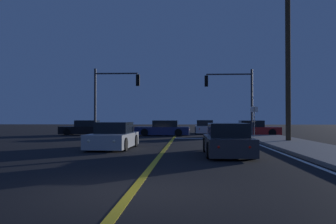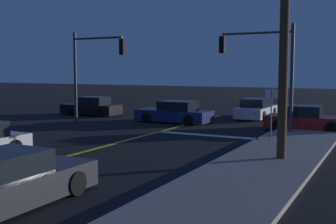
{
  "view_description": "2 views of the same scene",
  "coord_description": "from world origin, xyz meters",
  "px_view_note": "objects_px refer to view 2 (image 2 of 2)",
  "views": [
    {
      "loc": [
        1.21,
        -7.68,
        1.56
      ],
      "look_at": [
        -0.48,
        21.3,
        2.03
      ],
      "focal_mm": 39.34,
      "sensor_mm": 36.0,
      "label": 1
    },
    {
      "loc": [
        10.73,
        0.8,
        3.23
      ],
      "look_at": [
        0.95,
        19.53,
        1.16
      ],
      "focal_mm": 45.7,
      "sensor_mm": 36.0,
      "label": 2
    }
  ],
  "objects_px": {
    "car_side_waiting_charcoal": "(6,183)",
    "traffic_signal_far_left": "(93,63)",
    "utility_pole_right": "(285,5)",
    "car_lead_oncoming_navy": "(175,113)",
    "car_distant_tail_white": "(256,110)",
    "car_parked_curb_black": "(92,107)",
    "street_sign_corner": "(271,106)",
    "traffic_signal_near_right": "(264,61)",
    "car_far_approaching_red": "(306,120)"
  },
  "relations": [
    {
      "from": "car_side_waiting_charcoal",
      "to": "traffic_signal_far_left",
      "type": "xyz_separation_m",
      "value": [
        -7.77,
        13.5,
        3.08
      ]
    },
    {
      "from": "car_side_waiting_charcoal",
      "to": "utility_pole_right",
      "type": "bearing_deg",
      "value": 59.64
    },
    {
      "from": "car_lead_oncoming_navy",
      "to": "car_distant_tail_white",
      "type": "height_order",
      "value": "same"
    },
    {
      "from": "car_lead_oncoming_navy",
      "to": "car_parked_curb_black",
      "type": "xyz_separation_m",
      "value": [
        -7.24,
        1.04,
        -0.0
      ]
    },
    {
      "from": "car_parked_curb_black",
      "to": "street_sign_corner",
      "type": "distance_m",
      "value": 15.39
    },
    {
      "from": "car_lead_oncoming_navy",
      "to": "traffic_signal_near_right",
      "type": "distance_m",
      "value": 6.94
    },
    {
      "from": "car_side_waiting_charcoal",
      "to": "car_far_approaching_red",
      "type": "bearing_deg",
      "value": 76.27
    },
    {
      "from": "car_far_approaching_red",
      "to": "car_side_waiting_charcoal",
      "type": "bearing_deg",
      "value": -14.23
    },
    {
      "from": "car_far_approaching_red",
      "to": "car_parked_curb_black",
      "type": "height_order",
      "value": "same"
    },
    {
      "from": "car_side_waiting_charcoal",
      "to": "utility_pole_right",
      "type": "xyz_separation_m",
      "value": [
        4.62,
        8.01,
        4.87
      ]
    },
    {
      "from": "car_lead_oncoming_navy",
      "to": "car_far_approaching_red",
      "type": "bearing_deg",
      "value": -87.64
    },
    {
      "from": "car_distant_tail_white",
      "to": "car_parked_curb_black",
      "type": "bearing_deg",
      "value": -161.31
    },
    {
      "from": "car_lead_oncoming_navy",
      "to": "street_sign_corner",
      "type": "relative_size",
      "value": 1.95
    },
    {
      "from": "car_lead_oncoming_navy",
      "to": "car_parked_curb_black",
      "type": "relative_size",
      "value": 1.08
    },
    {
      "from": "traffic_signal_near_right",
      "to": "utility_pole_right",
      "type": "distance_m",
      "value": 7.54
    },
    {
      "from": "car_side_waiting_charcoal",
      "to": "traffic_signal_near_right",
      "type": "distance_m",
      "value": 15.36
    },
    {
      "from": "traffic_signal_far_left",
      "to": "utility_pole_right",
      "type": "distance_m",
      "value": 13.67
    },
    {
      "from": "traffic_signal_far_left",
      "to": "street_sign_corner",
      "type": "distance_m",
      "value": 11.27
    },
    {
      "from": "utility_pole_right",
      "to": "street_sign_corner",
      "type": "xyz_separation_m",
      "value": [
        -1.4,
        4.09,
        -3.81
      ]
    },
    {
      "from": "car_far_approaching_red",
      "to": "car_distant_tail_white",
      "type": "distance_m",
      "value": 6.1
    },
    {
      "from": "traffic_signal_near_right",
      "to": "utility_pole_right",
      "type": "xyz_separation_m",
      "value": [
        2.53,
        -6.89,
        1.74
      ]
    },
    {
      "from": "car_far_approaching_red",
      "to": "car_lead_oncoming_navy",
      "type": "xyz_separation_m",
      "value": [
        -7.83,
        -0.13,
        0.0
      ]
    },
    {
      "from": "car_lead_oncoming_navy",
      "to": "utility_pole_right",
      "type": "height_order",
      "value": "utility_pole_right"
    },
    {
      "from": "car_side_waiting_charcoal",
      "to": "traffic_signal_near_right",
      "type": "bearing_deg",
      "value": 81.62
    },
    {
      "from": "car_far_approaching_red",
      "to": "traffic_signal_near_right",
      "type": "bearing_deg",
      "value": -46.84
    },
    {
      "from": "car_lead_oncoming_navy",
      "to": "street_sign_corner",
      "type": "bearing_deg",
      "value": -120.87
    },
    {
      "from": "car_parked_curb_black",
      "to": "street_sign_corner",
      "type": "relative_size",
      "value": 1.8
    },
    {
      "from": "car_parked_curb_black",
      "to": "traffic_signal_near_right",
      "type": "relative_size",
      "value": 0.79
    },
    {
      "from": "car_far_approaching_red",
      "to": "car_lead_oncoming_navy",
      "type": "height_order",
      "value": "same"
    },
    {
      "from": "car_distant_tail_white",
      "to": "traffic_signal_far_left",
      "type": "bearing_deg",
      "value": -134.37
    },
    {
      "from": "car_parked_curb_black",
      "to": "traffic_signal_near_right",
      "type": "xyz_separation_m",
      "value": [
        13.2,
        -2.72,
        3.13
      ]
    },
    {
      "from": "car_side_waiting_charcoal",
      "to": "car_parked_curb_black",
      "type": "bearing_deg",
      "value": 121.85
    },
    {
      "from": "car_far_approaching_red",
      "to": "street_sign_corner",
      "type": "distance_m",
      "value": 4.78
    },
    {
      "from": "car_side_waiting_charcoal",
      "to": "traffic_signal_far_left",
      "type": "bearing_deg",
      "value": 119.57
    },
    {
      "from": "car_lead_oncoming_navy",
      "to": "car_parked_curb_black",
      "type": "height_order",
      "value": "same"
    },
    {
      "from": "street_sign_corner",
      "to": "traffic_signal_near_right",
      "type": "bearing_deg",
      "value": 111.91
    },
    {
      "from": "car_parked_curb_black",
      "to": "car_side_waiting_charcoal",
      "type": "height_order",
      "value": "same"
    },
    {
      "from": "traffic_signal_near_right",
      "to": "street_sign_corner",
      "type": "distance_m",
      "value": 3.66
    },
    {
      "from": "car_distant_tail_white",
      "to": "traffic_signal_far_left",
      "type": "height_order",
      "value": "traffic_signal_far_left"
    },
    {
      "from": "traffic_signal_far_left",
      "to": "street_sign_corner",
      "type": "height_order",
      "value": "traffic_signal_far_left"
    },
    {
      "from": "car_parked_curb_black",
      "to": "traffic_signal_far_left",
      "type": "xyz_separation_m",
      "value": [
        3.33,
        -4.12,
        3.08
      ]
    },
    {
      "from": "car_side_waiting_charcoal",
      "to": "street_sign_corner",
      "type": "height_order",
      "value": "street_sign_corner"
    },
    {
      "from": "utility_pole_right",
      "to": "car_parked_curb_black",
      "type": "bearing_deg",
      "value": 148.58
    },
    {
      "from": "car_far_approaching_red",
      "to": "car_distant_tail_white",
      "type": "height_order",
      "value": "same"
    },
    {
      "from": "utility_pole_right",
      "to": "street_sign_corner",
      "type": "relative_size",
      "value": 4.31
    },
    {
      "from": "car_distant_tail_white",
      "to": "street_sign_corner",
      "type": "distance_m",
      "value": 9.81
    },
    {
      "from": "traffic_signal_near_right",
      "to": "utility_pole_right",
      "type": "bearing_deg",
      "value": 110.15
    },
    {
      "from": "car_distant_tail_white",
      "to": "car_parked_curb_black",
      "type": "xyz_separation_m",
      "value": [
        -11.03,
        -3.66,
        -0.0
      ]
    },
    {
      "from": "traffic_signal_near_right",
      "to": "street_sign_corner",
      "type": "height_order",
      "value": "traffic_signal_near_right"
    },
    {
      "from": "car_lead_oncoming_navy",
      "to": "traffic_signal_near_right",
      "type": "height_order",
      "value": "traffic_signal_near_right"
    }
  ]
}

